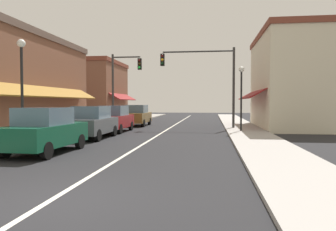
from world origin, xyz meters
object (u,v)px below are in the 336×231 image
at_px(parked_car_third_left, 114,119).
at_px(street_lamp_left_near, 22,74).
at_px(parked_car_second_left, 92,122).
at_px(traffic_signal_left_corner, 122,80).
at_px(traffic_signal_mast_arm, 208,73).
at_px(parked_car_nearest_left, 45,131).
at_px(parked_car_far_left, 137,115).
at_px(street_lamp_right_mid, 241,87).

xyz_separation_m(parked_car_third_left, street_lamp_left_near, (-1.82, -7.62, 2.32)).
height_order(parked_car_third_left, street_lamp_left_near, street_lamp_left_near).
relative_size(parked_car_second_left, traffic_signal_left_corner, 0.70).
relative_size(traffic_signal_mast_arm, traffic_signal_left_corner, 1.02).
relative_size(parked_car_third_left, traffic_signal_mast_arm, 0.68).
bearing_deg(parked_car_nearest_left, parked_car_far_left, 90.76).
relative_size(parked_car_third_left, street_lamp_right_mid, 0.95).
distance_m(parked_car_second_left, parked_car_third_left, 3.97).
bearing_deg(traffic_signal_mast_arm, street_lamp_right_mid, -51.09).
distance_m(parked_car_nearest_left, street_lamp_left_near, 3.39).
distance_m(parked_car_far_left, traffic_signal_left_corner, 3.34).
bearing_deg(parked_car_far_left, parked_car_nearest_left, -90.76).
bearing_deg(street_lamp_right_mid, parked_car_far_left, 147.53).
height_order(parked_car_nearest_left, traffic_signal_mast_arm, traffic_signal_mast_arm).
relative_size(traffic_signal_mast_arm, street_lamp_left_near, 1.27).
height_order(parked_car_nearest_left, street_lamp_left_near, street_lamp_left_near).
xyz_separation_m(parked_car_second_left, street_lamp_right_mid, (8.38, 4.67, 2.07)).
height_order(traffic_signal_mast_arm, traffic_signal_left_corner, traffic_signal_mast_arm).
bearing_deg(parked_car_nearest_left, parked_car_second_left, 92.31).
height_order(parked_car_third_left, traffic_signal_left_corner, traffic_signal_left_corner).
bearing_deg(parked_car_nearest_left, street_lamp_left_near, 141.82).
bearing_deg(parked_car_third_left, street_lamp_right_mid, 5.21).
relative_size(parked_car_second_left, parked_car_far_left, 1.00).
xyz_separation_m(traffic_signal_left_corner, street_lamp_right_mid, (9.14, -3.96, -0.88)).
height_order(parked_car_third_left, street_lamp_right_mid, street_lamp_right_mid).
bearing_deg(street_lamp_right_mid, parked_car_third_left, -175.22).
xyz_separation_m(parked_car_nearest_left, parked_car_far_left, (0.13, 15.08, 0.00)).
bearing_deg(street_lamp_left_near, parked_car_nearest_left, -39.42).
bearing_deg(street_lamp_right_mid, traffic_signal_mast_arm, 128.91).
bearing_deg(traffic_signal_mast_arm, parked_car_nearest_left, -115.91).
bearing_deg(parked_car_nearest_left, traffic_signal_left_corner, 94.79).
height_order(parked_car_third_left, parked_car_far_left, same).
distance_m(parked_car_second_left, street_lamp_right_mid, 9.81).
distance_m(parked_car_second_left, traffic_signal_mast_arm, 10.16).
bearing_deg(parked_car_far_left, parked_car_third_left, -92.40).
height_order(parked_car_second_left, parked_car_third_left, same).
xyz_separation_m(traffic_signal_mast_arm, street_lamp_left_near, (-8.03, -11.01, -0.93)).
bearing_deg(traffic_signal_left_corner, parked_car_far_left, 51.21).
distance_m(parked_car_nearest_left, traffic_signal_mast_arm, 14.36).
height_order(parked_car_far_left, street_lamp_left_near, street_lamp_left_near).
bearing_deg(traffic_signal_mast_arm, parked_car_far_left, 157.33).
relative_size(parked_car_third_left, parked_car_far_left, 1.00).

